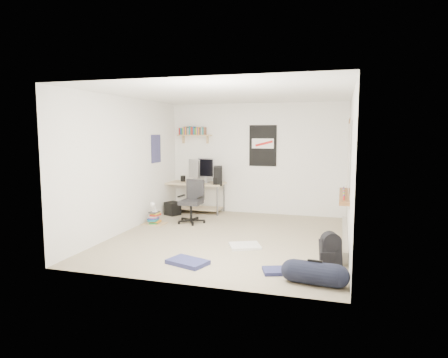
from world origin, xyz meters
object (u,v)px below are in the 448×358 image
(office_chair, at_px, (191,199))
(duffel_bag, at_px, (315,273))
(desk, at_px, (193,196))
(backpack, at_px, (330,252))
(book_stack, at_px, (155,217))

(office_chair, height_order, duffel_bag, office_chair)
(desk, distance_m, backpack, 4.37)
(desk, height_order, duffel_bag, desk)
(backpack, relative_size, duffel_bag, 0.66)
(duffel_bag, xyz_separation_m, book_stack, (-3.33, 2.39, 0.01))
(desk, xyz_separation_m, duffel_bag, (3.01, -3.75, -0.22))
(desk, bearing_deg, office_chair, -66.76)
(book_stack, bearing_deg, desk, 76.71)
(office_chair, height_order, backpack, office_chair)
(duffel_bag, bearing_deg, backpack, 84.31)
(desk, xyz_separation_m, backpack, (3.18, -3.00, -0.16))
(duffel_bag, bearing_deg, book_stack, 151.07)
(office_chair, relative_size, backpack, 2.41)
(office_chair, bearing_deg, book_stack, -147.30)
(desk, bearing_deg, book_stack, -98.61)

